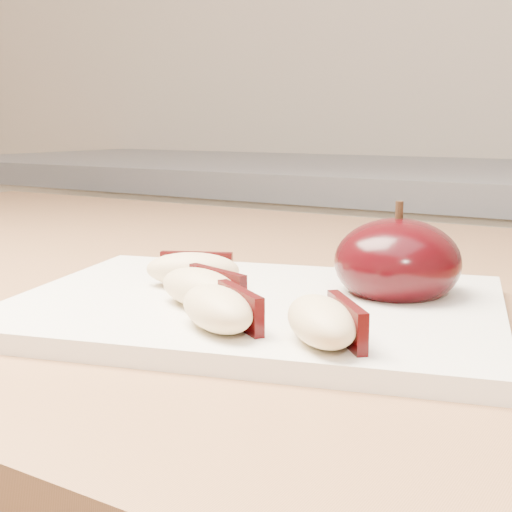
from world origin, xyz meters
The scene contains 6 objects.
cutting_board centered at (-0.07, 0.38, 0.91)m, with size 0.28×0.20×0.01m, color silver.
apple_half centered at (-0.01, 0.43, 0.93)m, with size 0.09×0.09×0.06m.
apple_wedge_a centered at (-0.12, 0.39, 0.92)m, with size 0.06×0.05×0.02m.
apple_wedge_b centered at (-0.09, 0.35, 0.92)m, with size 0.06×0.04×0.02m.
apple_wedge_c centered at (-0.06, 0.32, 0.92)m, with size 0.06×0.06×0.02m.
apple_wedge_d centered at (0.00, 0.32, 0.92)m, with size 0.06×0.06×0.02m.
Camera 1 is at (0.14, 0.04, 1.01)m, focal length 50.00 mm.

